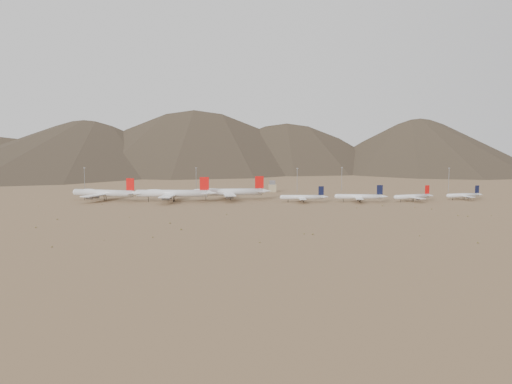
{
  "coord_description": "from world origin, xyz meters",
  "views": [
    {
      "loc": [
        10.44,
        -407.11,
        47.46
      ],
      "look_at": [
        12.24,
        30.0,
        8.03
      ],
      "focal_mm": 35.0,
      "sensor_mm": 36.0,
      "label": 1
    }
  ],
  "objects_px": {
    "widebody_east": "(229,192)",
    "narrowbody_a": "(304,197)",
    "widebody_west": "(104,193)",
    "narrowbody_b": "(360,197)",
    "widebody_centre": "(173,193)",
    "control_tower": "(272,187)"
  },
  "relations": [
    {
      "from": "widebody_centre",
      "to": "narrowbody_b",
      "type": "xyz_separation_m",
      "value": [
        162.25,
        -4.28,
        -2.57
      ]
    },
    {
      "from": "widebody_east",
      "to": "narrowbody_a",
      "type": "height_order",
      "value": "widebody_east"
    },
    {
      "from": "narrowbody_a",
      "to": "narrowbody_b",
      "type": "distance_m",
      "value": 49.02
    },
    {
      "from": "narrowbody_b",
      "to": "widebody_east",
      "type": "bearing_deg",
      "value": 177.14
    },
    {
      "from": "widebody_centre",
      "to": "control_tower",
      "type": "relative_size",
      "value": 6.08
    },
    {
      "from": "widebody_centre",
      "to": "widebody_east",
      "type": "xyz_separation_m",
      "value": [
        48.49,
        14.49,
        -0.12
      ]
    },
    {
      "from": "widebody_west",
      "to": "widebody_centre",
      "type": "height_order",
      "value": "widebody_centre"
    },
    {
      "from": "widebody_centre",
      "to": "narrowbody_a",
      "type": "distance_m",
      "value": 113.37
    },
    {
      "from": "widebody_centre",
      "to": "narrowbody_b",
      "type": "bearing_deg",
      "value": 1.14
    },
    {
      "from": "widebody_west",
      "to": "narrowbody_b",
      "type": "xyz_separation_m",
      "value": [
        224.24,
        -12.26,
        -2.17
      ]
    },
    {
      "from": "narrowbody_a",
      "to": "control_tower",
      "type": "bearing_deg",
      "value": 102.92
    },
    {
      "from": "widebody_west",
      "to": "narrowbody_b",
      "type": "height_order",
      "value": "widebody_west"
    },
    {
      "from": "widebody_west",
      "to": "narrowbody_b",
      "type": "distance_m",
      "value": 224.59
    },
    {
      "from": "widebody_east",
      "to": "widebody_centre",
      "type": "bearing_deg",
      "value": -171.05
    },
    {
      "from": "widebody_east",
      "to": "narrowbody_a",
      "type": "bearing_deg",
      "value": -24.2
    },
    {
      "from": "widebody_east",
      "to": "narrowbody_a",
      "type": "distance_m",
      "value": 67.58
    },
    {
      "from": "narrowbody_a",
      "to": "control_tower",
      "type": "relative_size",
      "value": 3.52
    },
    {
      "from": "widebody_east",
      "to": "narrowbody_a",
      "type": "xyz_separation_m",
      "value": [
        64.74,
        -19.19,
        -2.82
      ]
    },
    {
      "from": "narrowbody_a",
      "to": "narrowbody_b",
      "type": "relative_size",
      "value": 0.92
    },
    {
      "from": "widebody_centre",
      "to": "control_tower",
      "type": "xyz_separation_m",
      "value": [
        90.08,
        95.99,
        -2.15
      ]
    },
    {
      "from": "narrowbody_a",
      "to": "widebody_east",
      "type": "bearing_deg",
      "value": 163.46
    },
    {
      "from": "widebody_east",
      "to": "control_tower",
      "type": "xyz_separation_m",
      "value": [
        41.58,
        81.5,
        -2.02
      ]
    }
  ]
}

